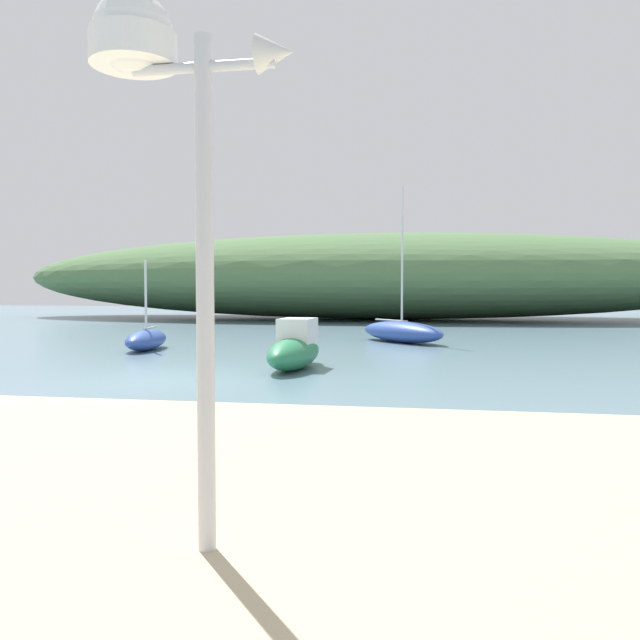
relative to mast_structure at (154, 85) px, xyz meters
The scene contains 6 objects.
ground_plane 10.21m from the mast_structure, 113.32° to the left, with size 120.00×120.00×0.00m, color slate.
distant_hill 39.15m from the mast_structure, 92.32° to the left, with size 50.83×15.20×5.76m, color #517547.
mast_structure is the anchor object (origin of this frame).
sailboat_east_reach 17.12m from the mast_structure, 115.43° to the left, with size 1.37×3.12×2.94m.
sailboat_near_shore 19.91m from the mast_structure, 87.59° to the left, with size 3.86×4.19×5.79m.
motorboat_far_right 11.69m from the mast_structure, 97.35° to the left, with size 1.16×3.35×1.24m.
Camera 1 is at (5.62, -12.85, 1.95)m, focal length 35.43 mm.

